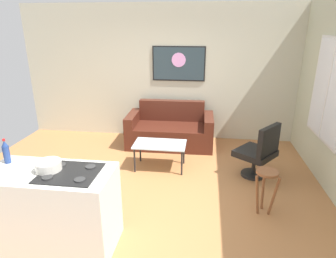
{
  "coord_description": "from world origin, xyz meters",
  "views": [
    {
      "loc": [
        0.75,
        -3.73,
        2.37
      ],
      "look_at": [
        0.14,
        0.9,
        0.7
      ],
      "focal_mm": 31.19,
      "sensor_mm": 36.0,
      "label": 1
    }
  ],
  "objects_px": {
    "bar_stool": "(266,182)",
    "wall_painting": "(179,64)",
    "coffee_table": "(160,146)",
    "soda_bottle": "(6,152)",
    "armchair": "(259,151)",
    "couch": "(170,131)",
    "mixing_bowl": "(48,166)"
  },
  "relations": [
    {
      "from": "coffee_table",
      "to": "bar_stool",
      "type": "distance_m",
      "value": 1.92
    },
    {
      "from": "coffee_table",
      "to": "armchair",
      "type": "xyz_separation_m",
      "value": [
        1.64,
        -0.12,
        0.05
      ]
    },
    {
      "from": "mixing_bowl",
      "to": "bar_stool",
      "type": "bearing_deg",
      "value": 20.14
    },
    {
      "from": "bar_stool",
      "to": "mixing_bowl",
      "type": "bearing_deg",
      "value": -159.86
    },
    {
      "from": "bar_stool",
      "to": "soda_bottle",
      "type": "relative_size",
      "value": 2.15
    },
    {
      "from": "wall_painting",
      "to": "coffee_table",
      "type": "bearing_deg",
      "value": -95.77
    },
    {
      "from": "coffee_table",
      "to": "wall_painting",
      "type": "bearing_deg",
      "value": 84.23
    },
    {
      "from": "couch",
      "to": "armchair",
      "type": "distance_m",
      "value": 2.0
    },
    {
      "from": "bar_stool",
      "to": "wall_painting",
      "type": "xyz_separation_m",
      "value": [
        -1.41,
        2.66,
        1.15
      ]
    },
    {
      "from": "coffee_table",
      "to": "bar_stool",
      "type": "bearing_deg",
      "value": -35.09
    },
    {
      "from": "couch",
      "to": "soda_bottle",
      "type": "xyz_separation_m",
      "value": [
        -1.47,
        -2.94,
        0.75
      ]
    },
    {
      "from": "couch",
      "to": "soda_bottle",
      "type": "bearing_deg",
      "value": -116.48
    },
    {
      "from": "bar_stool",
      "to": "armchair",
      "type": "bearing_deg",
      "value": 85.92
    },
    {
      "from": "soda_bottle",
      "to": "couch",
      "type": "bearing_deg",
      "value": 63.52
    },
    {
      "from": "coffee_table",
      "to": "couch",
      "type": "bearing_deg",
      "value": 87.51
    },
    {
      "from": "coffee_table",
      "to": "soda_bottle",
      "type": "relative_size",
      "value": 3.1
    },
    {
      "from": "soda_bottle",
      "to": "coffee_table",
      "type": "bearing_deg",
      "value": 52.78
    },
    {
      "from": "coffee_table",
      "to": "wall_painting",
      "type": "height_order",
      "value": "wall_painting"
    },
    {
      "from": "bar_stool",
      "to": "couch",
      "type": "bearing_deg",
      "value": 124.96
    },
    {
      "from": "couch",
      "to": "mixing_bowl",
      "type": "xyz_separation_m",
      "value": [
        -0.91,
        -3.07,
        0.67
      ]
    },
    {
      "from": "coffee_table",
      "to": "mixing_bowl",
      "type": "relative_size",
      "value": 3.29
    },
    {
      "from": "coffee_table",
      "to": "armchair",
      "type": "height_order",
      "value": "armchair"
    },
    {
      "from": "bar_stool",
      "to": "soda_bottle",
      "type": "xyz_separation_m",
      "value": [
        -2.99,
        -0.77,
        0.58
      ]
    },
    {
      "from": "armchair",
      "to": "couch",
      "type": "bearing_deg",
      "value": 143.02
    },
    {
      "from": "coffee_table",
      "to": "wall_painting",
      "type": "distance_m",
      "value": 1.98
    },
    {
      "from": "mixing_bowl",
      "to": "soda_bottle",
      "type": "bearing_deg",
      "value": 167.32
    },
    {
      "from": "coffee_table",
      "to": "bar_stool",
      "type": "height_order",
      "value": "bar_stool"
    },
    {
      "from": "armchair",
      "to": "mixing_bowl",
      "type": "relative_size",
      "value": 3.41
    },
    {
      "from": "mixing_bowl",
      "to": "wall_painting",
      "type": "bearing_deg",
      "value": 73.96
    },
    {
      "from": "coffee_table",
      "to": "wall_painting",
      "type": "relative_size",
      "value": 0.81
    },
    {
      "from": "bar_stool",
      "to": "mixing_bowl",
      "type": "height_order",
      "value": "mixing_bowl"
    },
    {
      "from": "soda_bottle",
      "to": "mixing_bowl",
      "type": "distance_m",
      "value": 0.57
    }
  ]
}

